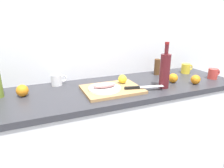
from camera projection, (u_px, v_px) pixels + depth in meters
back_wall at (100, 37)px, 1.67m from camera, size 3.20×0.05×2.50m
kitchen_counter at (114, 138)px, 1.64m from camera, size 2.00×0.60×0.90m
cutting_board at (112, 89)px, 1.43m from camera, size 0.41×0.31×0.02m
white_plate at (105, 88)px, 1.39m from camera, size 0.23×0.23×0.01m
fish_fillet at (105, 85)px, 1.38m from camera, size 0.17×0.07×0.04m
chef_knife at (139, 87)px, 1.41m from camera, size 0.29×0.09×0.02m
lemon_0 at (122, 79)px, 1.52m from camera, size 0.07×0.07×0.07m
wine_bottle at (165, 70)px, 1.45m from camera, size 0.07×0.07×0.34m
coffee_mug_0 at (186, 68)px, 1.87m from camera, size 0.12×0.08×0.09m
coffee_mug_1 at (57, 80)px, 1.53m from camera, size 0.12×0.08×0.09m
coffee_mug_2 at (213, 74)px, 1.70m from camera, size 0.12×0.08×0.09m
orange_0 at (173, 78)px, 1.60m from camera, size 0.07×0.07×0.07m
orange_1 at (196, 80)px, 1.56m from camera, size 0.07×0.07×0.07m
orange_2 at (22, 91)px, 1.31m from camera, size 0.08×0.08×0.08m
pepper_mill at (157, 67)px, 1.81m from camera, size 0.05×0.05×0.15m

